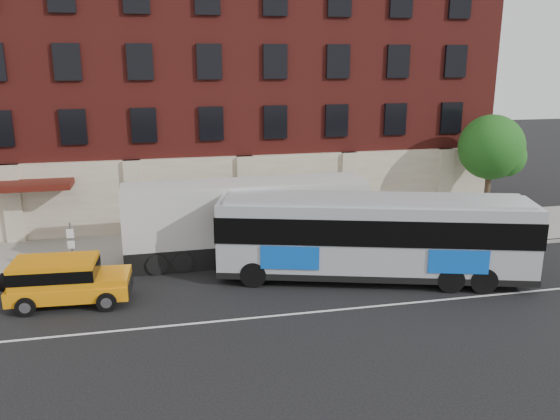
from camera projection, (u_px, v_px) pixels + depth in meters
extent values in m
plane|color=black|center=(295.00, 320.00, 20.94)|extent=(120.00, 120.00, 0.00)
cube|color=gray|center=(254.00, 243.00, 29.41)|extent=(60.00, 6.00, 0.15)
cube|color=gray|center=(265.00, 263.00, 26.58)|extent=(60.00, 0.25, 0.15)
cube|color=silver|center=(292.00, 314.00, 21.41)|extent=(60.00, 0.12, 0.01)
cube|color=maroon|center=(231.00, 86.00, 34.98)|extent=(30.00, 10.00, 15.00)
cube|color=beige|center=(245.00, 192.00, 31.56)|extent=(30.00, 0.35, 4.00)
cube|color=#44120C|center=(29.00, 185.00, 28.22)|extent=(4.20, 2.20, 0.30)
cube|color=beige|center=(13.00, 203.00, 29.01)|extent=(0.90, 0.55, 4.00)
cube|color=beige|center=(134.00, 197.00, 30.24)|extent=(0.90, 0.55, 4.00)
cube|color=beige|center=(245.00, 192.00, 31.46)|extent=(0.90, 0.55, 4.00)
cube|color=beige|center=(348.00, 187.00, 32.69)|extent=(0.90, 0.55, 4.00)
cube|color=beige|center=(444.00, 182.00, 33.92)|extent=(0.90, 0.55, 4.00)
cube|color=black|center=(73.00, 127.00, 28.84)|extent=(1.30, 0.20, 1.80)
cube|color=black|center=(144.00, 125.00, 29.56)|extent=(1.30, 0.20, 1.80)
cube|color=black|center=(211.00, 124.00, 30.28)|extent=(1.30, 0.20, 1.80)
cube|color=black|center=(275.00, 122.00, 30.99)|extent=(1.30, 0.20, 1.80)
cube|color=black|center=(337.00, 121.00, 31.71)|extent=(1.30, 0.20, 1.80)
cube|color=black|center=(395.00, 119.00, 32.42)|extent=(1.30, 0.20, 1.80)
cube|color=black|center=(451.00, 118.00, 33.14)|extent=(1.30, 0.20, 1.80)
cube|color=black|center=(67.00, 62.00, 28.01)|extent=(1.30, 0.20, 1.80)
cube|color=black|center=(140.00, 62.00, 28.72)|extent=(1.30, 0.20, 1.80)
cube|color=black|center=(209.00, 62.00, 29.44)|extent=(1.30, 0.20, 1.80)
cube|color=black|center=(275.00, 62.00, 30.16)|extent=(1.30, 0.20, 1.80)
cube|color=black|center=(338.00, 61.00, 30.87)|extent=(1.30, 0.20, 1.80)
cube|color=black|center=(398.00, 61.00, 31.59)|extent=(1.30, 0.20, 1.80)
cube|color=black|center=(455.00, 61.00, 32.30)|extent=(1.30, 0.20, 1.80)
cube|color=black|center=(401.00, 0.00, 30.75)|extent=(1.30, 0.20, 1.80)
cube|color=black|center=(460.00, 2.00, 31.47)|extent=(1.30, 0.20, 1.80)
cube|color=black|center=(45.00, 209.00, 29.45)|extent=(2.60, 0.15, 2.80)
cube|color=black|center=(163.00, 203.00, 30.68)|extent=(2.60, 0.15, 2.80)
cube|color=black|center=(272.00, 197.00, 31.90)|extent=(2.60, 0.15, 2.80)
cube|color=black|center=(372.00, 192.00, 33.13)|extent=(2.60, 0.15, 2.80)
cylinder|color=slate|center=(72.00, 250.00, 24.72)|extent=(0.07, 0.07, 2.50)
cube|color=white|center=(70.00, 234.00, 24.37)|extent=(0.30, 0.03, 0.40)
cube|color=white|center=(71.00, 245.00, 24.50)|extent=(0.30, 0.03, 0.35)
cylinder|color=#3C2D1E|center=(486.00, 198.00, 32.23)|extent=(0.32, 0.32, 3.00)
sphere|color=#164413|center=(491.00, 147.00, 31.48)|extent=(3.60, 3.60, 3.60)
sphere|color=#164413|center=(506.00, 157.00, 31.37)|extent=(2.20, 2.20, 2.20)
sphere|color=#164413|center=(477.00, 153.00, 31.83)|extent=(2.00, 2.00, 2.00)
cube|color=#9DA1A7|center=(374.00, 236.00, 24.35)|extent=(13.48, 6.36, 3.15)
cube|color=black|center=(372.00, 268.00, 24.73)|extent=(13.55, 6.43, 0.28)
cube|color=#9DA1A7|center=(375.00, 199.00, 23.93)|extent=(12.76, 5.86, 0.13)
cube|color=black|center=(374.00, 224.00, 24.21)|extent=(13.59, 6.47, 1.10)
cube|color=blue|center=(290.00, 258.00, 23.38)|extent=(2.34, 0.72, 0.99)
cube|color=blue|center=(444.00, 240.00, 25.63)|extent=(2.34, 0.72, 0.99)
cylinder|color=black|center=(253.00, 274.00, 23.86)|extent=(1.15, 0.63, 1.10)
cylinder|color=black|center=(260.00, 254.00, 26.27)|extent=(1.15, 0.63, 1.10)
cylinder|color=black|center=(451.00, 279.00, 23.30)|extent=(1.15, 0.63, 1.10)
cylinder|color=black|center=(439.00, 259.00, 25.71)|extent=(1.15, 0.63, 1.10)
cylinder|color=black|center=(484.00, 280.00, 23.21)|extent=(1.15, 0.63, 1.10)
cylinder|color=black|center=(468.00, 259.00, 25.62)|extent=(1.15, 0.63, 1.10)
cube|color=orange|center=(71.00, 289.00, 22.21)|extent=(4.64, 2.15, 0.57)
cube|color=orange|center=(55.00, 271.00, 21.94)|extent=(3.22, 2.03, 0.94)
cube|color=black|center=(55.00, 270.00, 21.92)|extent=(3.26, 2.07, 0.47)
cube|color=orange|center=(111.00, 276.00, 22.33)|extent=(1.52, 1.87, 0.28)
cube|color=black|center=(131.00, 284.00, 22.54)|extent=(0.15, 1.51, 0.52)
cylinder|color=black|center=(4.00, 282.00, 21.74)|extent=(0.25, 0.73, 0.72)
cylinder|color=black|center=(107.00, 302.00, 21.61)|extent=(0.77, 0.31, 0.76)
cylinder|color=silver|center=(107.00, 302.00, 21.61)|extent=(0.43, 0.31, 0.42)
cylinder|color=black|center=(113.00, 283.00, 23.37)|extent=(0.77, 0.31, 0.76)
cylinder|color=silver|center=(113.00, 283.00, 23.37)|extent=(0.43, 0.31, 0.42)
cylinder|color=black|center=(26.00, 307.00, 21.17)|extent=(0.77, 0.31, 0.76)
cylinder|color=silver|center=(26.00, 307.00, 21.17)|extent=(0.43, 0.31, 0.42)
cylinder|color=black|center=(38.00, 287.00, 22.94)|extent=(0.77, 0.31, 0.76)
cylinder|color=silver|center=(38.00, 287.00, 22.94)|extent=(0.43, 0.31, 0.42)
cube|color=black|center=(247.00, 248.00, 27.17)|extent=(11.39, 2.47, 1.04)
cube|color=beige|center=(246.00, 210.00, 26.68)|extent=(11.39, 2.50, 2.74)
cylinder|color=black|center=(157.00, 264.00, 25.22)|extent=(0.95, 0.28, 0.95)
cylinder|color=black|center=(156.00, 249.00, 27.27)|extent=(0.95, 0.28, 0.95)
cylinder|color=black|center=(183.00, 262.00, 25.47)|extent=(0.95, 0.28, 0.95)
cylinder|color=black|center=(180.00, 247.00, 27.52)|extent=(0.95, 0.28, 0.95)
cylinder|color=black|center=(316.00, 252.00, 26.85)|extent=(0.95, 0.28, 0.95)
cylinder|color=black|center=(304.00, 238.00, 28.90)|extent=(0.95, 0.28, 0.95)
cylinder|color=black|center=(339.00, 250.00, 27.10)|extent=(0.95, 0.28, 0.95)
cylinder|color=black|center=(325.00, 236.00, 29.15)|extent=(0.95, 0.28, 0.95)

